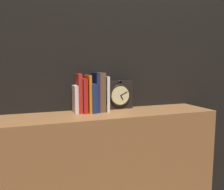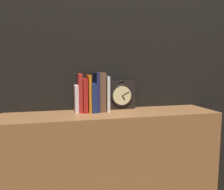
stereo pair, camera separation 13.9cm
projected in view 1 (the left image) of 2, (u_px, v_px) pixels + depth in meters
wall_back at (103, 50)px, 1.53m from camera, size 6.00×0.05×2.60m
bookshelf at (112, 178)px, 1.46m from camera, size 1.38×0.33×0.89m
clock at (119, 95)px, 1.54m from camera, size 0.20×0.07×0.21m
book_slot0_white at (75, 99)px, 1.41m from camera, size 0.02×0.12×0.18m
book_slot1_red at (79, 93)px, 1.41m from camera, size 0.02×0.13×0.25m
book_slot2_red at (84, 95)px, 1.42m from camera, size 0.03×0.14×0.22m
book_slot3_orange at (88, 94)px, 1.42m from camera, size 0.02×0.16×0.24m
book_slot4_navy at (92, 98)px, 1.43m from camera, size 0.03×0.15×0.19m
book_slot5_navy at (96, 92)px, 1.44m from camera, size 0.02×0.14×0.26m
book_slot6_brown at (100, 92)px, 1.46m from camera, size 0.04×0.13×0.26m
book_slot7_white at (105, 94)px, 1.46m from camera, size 0.02×0.14×0.23m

